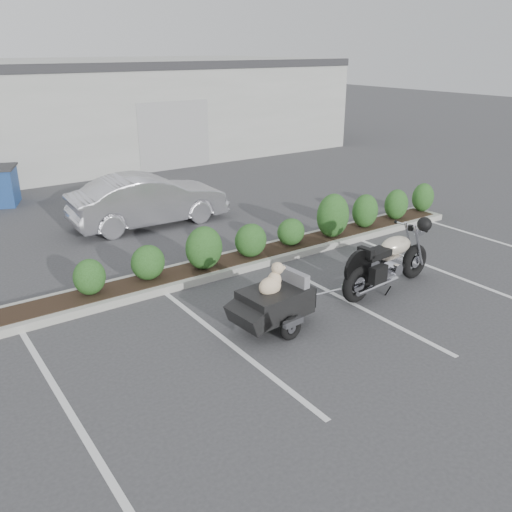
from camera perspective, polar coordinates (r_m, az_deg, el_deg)
ground at (r=10.18m, az=2.54°, el=-5.32°), size 90.00×90.00×0.00m
planter_kerb at (r=12.31m, az=0.03°, el=-0.06°), size 12.00×1.00×0.15m
building at (r=24.96m, az=-22.57°, el=13.85°), size 26.00×10.00×4.00m
motorcycle at (r=10.94m, az=13.79°, el=-0.64°), size 2.55×0.89×1.46m
pet_trailer at (r=9.22m, az=1.93°, el=-4.75°), size 2.04×1.15×1.21m
sedan at (r=14.88m, az=-11.22°, el=5.81°), size 4.24×1.63×1.38m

